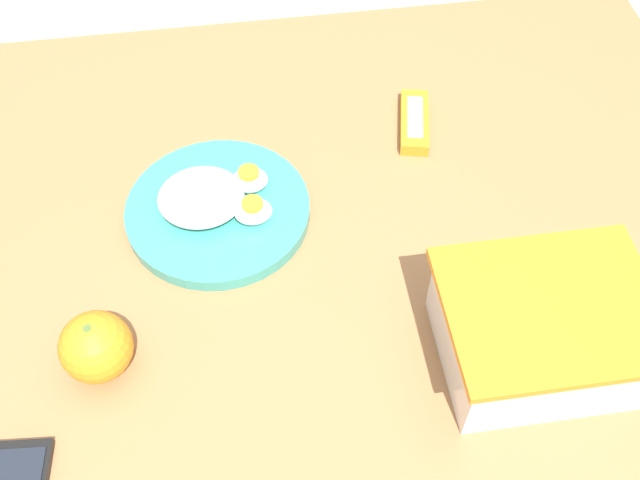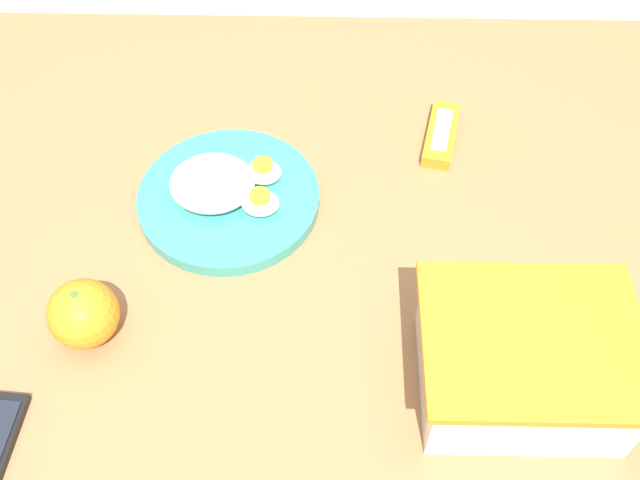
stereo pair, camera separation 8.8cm
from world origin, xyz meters
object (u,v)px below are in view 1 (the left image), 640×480
at_px(orange_fruit, 96,347).
at_px(candy_bar, 414,122).
at_px(rice_plate, 216,206).
at_px(food_container, 540,333).

height_order(orange_fruit, candy_bar, orange_fruit).
bearing_deg(candy_bar, rice_plate, 23.08).
height_order(food_container, orange_fruit, food_container).
distance_m(orange_fruit, candy_bar, 0.52).
xyz_separation_m(rice_plate, candy_bar, (-0.28, -0.12, -0.01)).
bearing_deg(food_container, candy_bar, -82.23).
relative_size(food_container, orange_fruit, 2.80).
xyz_separation_m(orange_fruit, candy_bar, (-0.41, -0.31, -0.03)).
bearing_deg(food_container, rice_plate, -36.79).
height_order(food_container, candy_bar, food_container).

